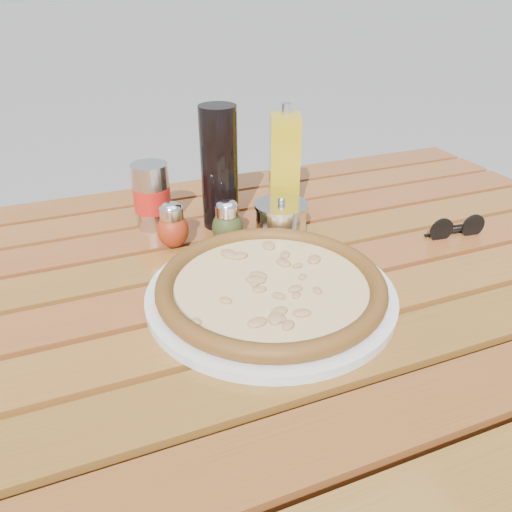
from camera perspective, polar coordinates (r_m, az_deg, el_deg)
name	(u,v)px	position (r m, az deg, el deg)	size (l,w,h in m)	color
table	(261,318)	(0.81, 0.53, -7.15)	(1.40, 0.90, 0.75)	#361B0C
plate	(271,294)	(0.72, 1.71, -4.32)	(0.36, 0.36, 0.01)	silver
pizza	(271,285)	(0.72, 1.73, -3.28)	(0.45, 0.45, 0.03)	#FAE9B3
pepper_shaker	(172,226)	(0.86, -9.52, 3.43)	(0.06, 0.06, 0.08)	#A72F13
oregano_shaker	(227,223)	(0.86, -3.29, 3.78)	(0.07, 0.07, 0.08)	#3A431A
dark_bottle	(219,168)	(0.90, -4.20, 9.98)	(0.07, 0.07, 0.22)	black
soda_can	(152,197)	(0.93, -11.80, 6.66)	(0.08, 0.08, 0.12)	silver
olive_oil_cruet	(284,164)	(0.96, 3.26, 10.44)	(0.07, 0.07, 0.21)	#B79713
parmesan_tin	(281,218)	(0.89, 2.87, 4.33)	(0.11, 0.11, 0.07)	silver
sunglasses	(456,228)	(0.96, 21.92, 2.93)	(0.11, 0.03, 0.04)	black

